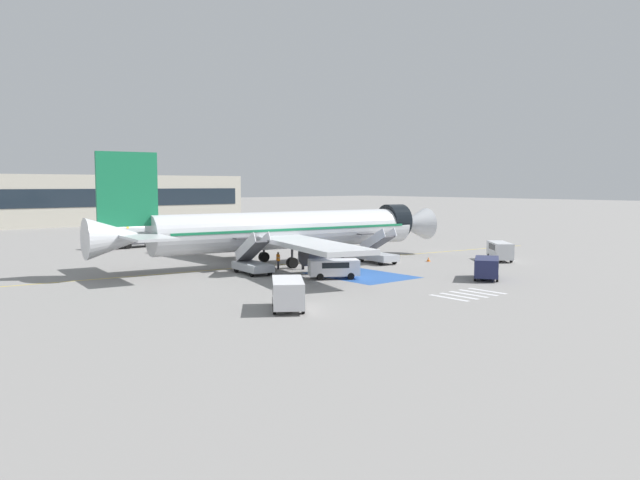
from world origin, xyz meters
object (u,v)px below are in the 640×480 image
airliner (284,230)px  service_van_0 (334,267)px  terminal_building (56,200)px  ground_crew_3 (320,263)px  traffic_cone_0 (428,259)px  service_van_1 (500,250)px  boarding_stairs_forward (377,254)px  fuel_tanker (129,235)px  service_van_3 (487,266)px  ground_crew_0 (343,256)px  boarding_stairs_aft (252,263)px  service_van_2 (288,292)px  ground_crew_1 (278,259)px  ground_crew_2 (303,260)px

airliner → service_van_0: 11.60m
airliner → terminal_building: bearing=-173.8°
ground_crew_3 → traffic_cone_0: bearing=-111.6°
service_van_1 → boarding_stairs_forward: bearing=-170.0°
fuel_tanker → service_van_3: size_ratio=1.91×
traffic_cone_0 → ground_crew_0: bearing=156.2°
ground_crew_0 → terminal_building: bearing=-43.3°
boarding_stairs_aft → ground_crew_3: size_ratio=3.41×
boarding_stairs_aft → service_van_0: boarding_stairs_aft is taller
fuel_tanker → service_van_2: bearing=-14.1°
fuel_tanker → service_van_2: size_ratio=1.84×
boarding_stairs_aft → service_van_3: boarding_stairs_aft is taller
ground_crew_1 → ground_crew_2: size_ratio=1.02×
service_van_3 → ground_crew_0: (-3.14, 15.88, -0.19)m
boarding_stairs_forward → boarding_stairs_aft: 15.07m
boarding_stairs_aft → terminal_building: 84.76m
fuel_tanker → traffic_cone_0: fuel_tanker is taller
ground_crew_0 → ground_crew_3: (-5.45, -2.76, -0.06)m
boarding_stairs_forward → ground_crew_3: size_ratio=3.41×
ground_crew_1 → traffic_cone_0: (16.53, -5.49, -0.76)m
fuel_tanker → service_van_1: 48.01m
fuel_tanker → airliner: bearing=7.9°
service_van_3 → ground_crew_1: bearing=176.8°
airliner → service_van_1: (20.36, -12.87, -2.40)m
service_van_0 → ground_crew_0: 9.93m
terminal_building → service_van_2: bearing=-98.7°
service_van_1 → ground_crew_3: size_ratio=3.07×
service_van_2 → ground_crew_2: service_van_2 is taller
service_van_3 → ground_crew_1: size_ratio=2.73×
ground_crew_2 → terminal_building: bearing=-90.9°
boarding_stairs_aft → traffic_cone_0: boarding_stairs_aft is taller
ground_crew_0 → ground_crew_2: (-5.60, -0.29, 0.01)m
service_van_1 → fuel_tanker: bearing=164.2°
boarding_stairs_forward → service_van_2: boarding_stairs_forward is taller
service_van_3 → fuel_tanker: bearing=161.4°
ground_crew_1 → ground_crew_3: (1.95, -4.21, -0.10)m
service_van_2 → ground_crew_3: bearing=78.0°
service_van_2 → service_van_3: (21.97, -0.42, -0.08)m
service_van_2 → ground_crew_1: bearing=90.4°
boarding_stairs_forward → ground_crew_3: bearing=-164.8°
ground_crew_0 → ground_crew_2: bearing=47.2°
service_van_2 → boarding_stairs_forward: bearing=66.3°
service_van_3 → ground_crew_2: 17.88m
service_van_3 → airliner: bearing=166.6°
ground_crew_0 → ground_crew_2: 5.60m
fuel_tanker → ground_crew_0: (10.34, -31.59, -0.81)m
service_van_2 → ground_crew_1: (11.44, 16.92, -0.24)m
boarding_stairs_aft → service_van_2: (-7.66, -15.87, 0.24)m
terminal_building → service_van_3: bearing=-86.2°
boarding_stairs_forward → service_van_2: bearing=-141.2°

